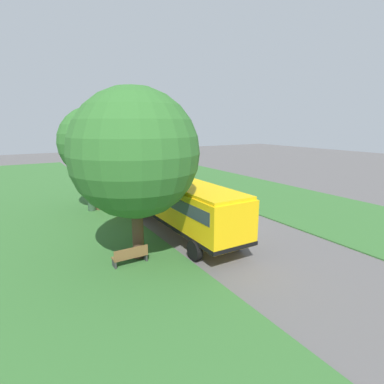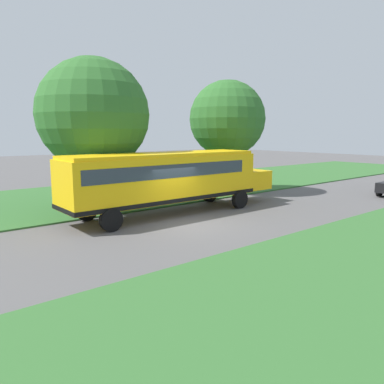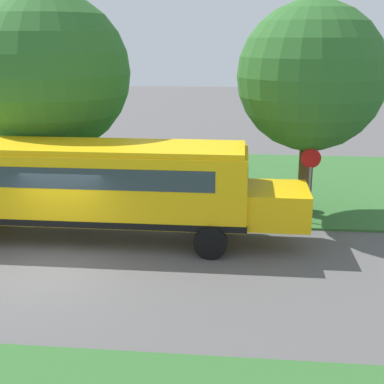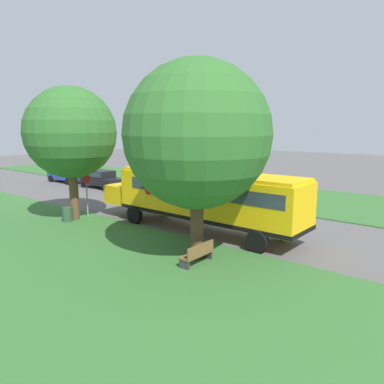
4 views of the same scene
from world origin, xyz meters
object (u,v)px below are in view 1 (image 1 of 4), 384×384
(car_black_nearest, at_px, (155,174))
(park_bench, at_px, (130,256))
(trash_bin, at_px, (92,206))
(stop_sign, at_px, (110,186))
(oak_tree_roadside_mid, at_px, (94,142))
(oak_tree_beside_bus, at_px, (136,152))
(school_bus, at_px, (178,201))
(car_blue_middle, at_px, (137,168))

(car_black_nearest, distance_m, park_bench, 20.64)
(park_bench, relative_size, trash_bin, 1.78)
(stop_sign, bearing_deg, oak_tree_roadside_mid, -175.30)
(oak_tree_beside_bus, relative_size, oak_tree_roadside_mid, 1.05)
(school_bus, height_order, oak_tree_beside_bus, oak_tree_beside_bus)
(school_bus, xyz_separation_m, oak_tree_beside_bus, (-3.38, -2.27, 3.22))
(stop_sign, bearing_deg, oak_tree_beside_bus, -97.60)
(oak_tree_beside_bus, distance_m, oak_tree_roadside_mid, 9.33)
(park_bench, bearing_deg, oak_tree_beside_bus, 42.39)
(car_blue_middle, xyz_separation_m, oak_tree_roadside_mid, (-8.34, -13.98, 4.24))
(car_black_nearest, distance_m, trash_bin, 12.26)
(oak_tree_beside_bus, bearing_deg, car_blue_middle, 69.62)
(stop_sign, bearing_deg, park_bench, -101.02)
(car_black_nearest, relative_size, oak_tree_beside_bus, 0.55)
(oak_tree_roadside_mid, relative_size, trash_bin, 8.51)
(car_blue_middle, distance_m, park_bench, 25.70)
(car_black_nearest, height_order, oak_tree_beside_bus, oak_tree_beside_bus)
(oak_tree_roadside_mid, bearing_deg, car_black_nearest, 45.32)
(car_blue_middle, height_order, stop_sign, stop_sign)
(school_bus, distance_m, oak_tree_beside_bus, 5.19)
(oak_tree_beside_bus, distance_m, trash_bin, 10.40)
(school_bus, bearing_deg, stop_sign, 106.59)
(school_bus, relative_size, stop_sign, 4.53)
(car_black_nearest, bearing_deg, school_bus, -108.83)
(school_bus, height_order, car_black_nearest, school_bus)
(stop_sign, height_order, trash_bin, stop_sign)
(trash_bin, bearing_deg, car_blue_middle, 57.70)
(car_blue_middle, bearing_deg, oak_tree_roadside_mid, -120.82)
(oak_tree_roadside_mid, distance_m, stop_sign, 3.52)
(car_black_nearest, relative_size, car_blue_middle, 1.00)
(oak_tree_beside_bus, relative_size, stop_sign, 2.94)
(school_bus, bearing_deg, trash_bin, 117.05)
(school_bus, relative_size, oak_tree_beside_bus, 1.54)
(car_blue_middle, bearing_deg, car_black_nearest, -90.00)
(car_blue_middle, height_order, oak_tree_roadside_mid, oak_tree_roadside_mid)
(school_bus, relative_size, trash_bin, 13.80)
(car_blue_middle, height_order, trash_bin, car_blue_middle)
(oak_tree_roadside_mid, xyz_separation_m, trash_bin, (-0.52, -0.04, -4.67))
(car_blue_middle, height_order, oak_tree_beside_bus, oak_tree_beside_bus)
(oak_tree_beside_bus, xyz_separation_m, park_bench, (-0.70, -0.64, -4.67))
(car_black_nearest, height_order, car_blue_middle, same)
(stop_sign, relative_size, trash_bin, 3.04)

